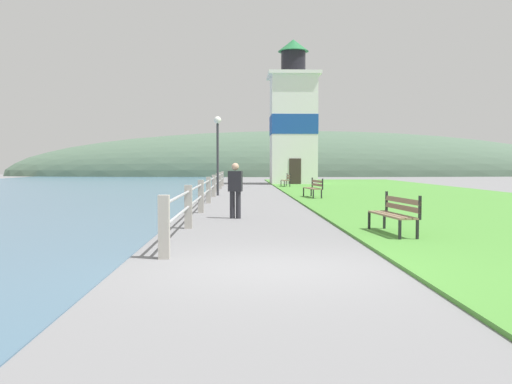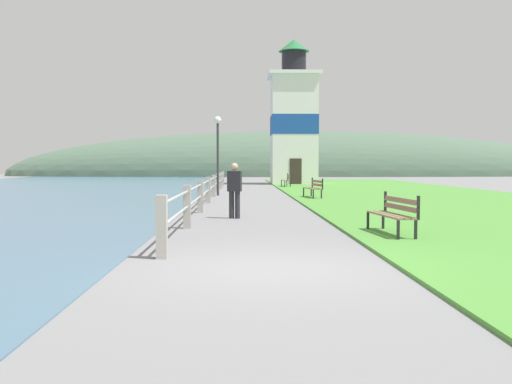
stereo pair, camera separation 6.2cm
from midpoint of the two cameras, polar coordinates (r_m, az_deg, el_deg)
The scene contains 10 objects.
ground_plane at distance 8.65m, azimuth 1.72°, elevation -7.72°, with size 160.00×160.00×0.00m, color slate.
grass_verge at distance 28.81m, azimuth 15.33°, elevation -0.37°, with size 12.00×57.08×0.06m.
seawall_railing at distance 25.21m, azimuth -4.56°, elevation 0.62°, with size 0.18×31.52×1.07m.
park_bench_near at distance 12.81m, azimuth 13.65°, elevation -1.93°, with size 0.67×1.98×0.94m.
park_bench_midway at distance 26.13m, azimuth 5.77°, elevation 0.52°, with size 0.71×1.89×0.94m.
park_bench_far at distance 38.84m, azimuth 3.04°, elevation 1.27°, with size 0.58×1.64×0.94m.
lighthouse at distance 45.09m, azimuth 3.69°, elevation 7.01°, with size 4.01×4.01×11.29m.
person_strolling at distance 16.53m, azimuth -2.19°, elevation 0.36°, with size 0.43×0.29×1.61m.
lamp_post at distance 28.68m, azimuth -3.92°, elevation 5.12°, with size 0.36×0.36×3.96m.
distant_hillside at distance 77.03m, azimuth 4.72°, elevation 1.63°, with size 80.00×16.00×12.00m.
Camera 1 is at (-0.53, -8.49, 1.58)m, focal length 40.00 mm.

